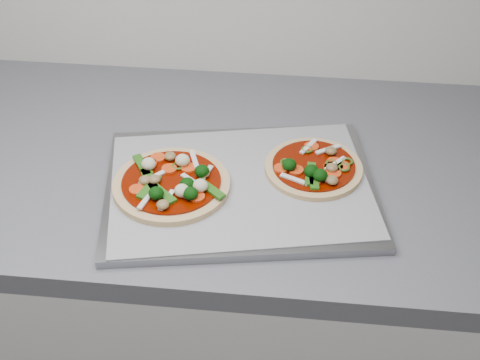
# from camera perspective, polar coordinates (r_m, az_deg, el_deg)

# --- Properties ---
(base_cabinet) EXTENTS (3.60, 0.60, 0.86)m
(base_cabinet) POSITION_cam_1_polar(r_m,az_deg,el_deg) (1.51, -8.05, -12.11)
(base_cabinet) COLOR silver
(base_cabinet) RESTS_ON ground
(countertop) EXTENTS (3.60, 0.60, 0.04)m
(countertop) POSITION_cam_1_polar(r_m,az_deg,el_deg) (1.20, -9.95, 1.49)
(countertop) COLOR slate
(countertop) RESTS_ON base_cabinet
(baking_tray) EXTENTS (0.48, 0.39, 0.01)m
(baking_tray) POSITION_cam_1_polar(r_m,az_deg,el_deg) (1.09, 0.01, -0.69)
(baking_tray) COLOR gray
(baking_tray) RESTS_ON countertop
(parchment) EXTENTS (0.47, 0.38, 0.00)m
(parchment) POSITION_cam_1_polar(r_m,az_deg,el_deg) (1.08, 0.01, -0.37)
(parchment) COLOR gray
(parchment) RESTS_ON baking_tray
(pizza_left) EXTENTS (0.21, 0.21, 0.03)m
(pizza_left) POSITION_cam_1_polar(r_m,az_deg,el_deg) (1.07, -5.78, -0.26)
(pizza_left) COLOR tan
(pizza_left) RESTS_ON parchment
(pizza_right) EXTENTS (0.16, 0.16, 0.03)m
(pizza_right) POSITION_cam_1_polar(r_m,az_deg,el_deg) (1.10, 6.35, 1.05)
(pizza_right) COLOR tan
(pizza_right) RESTS_ON parchment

